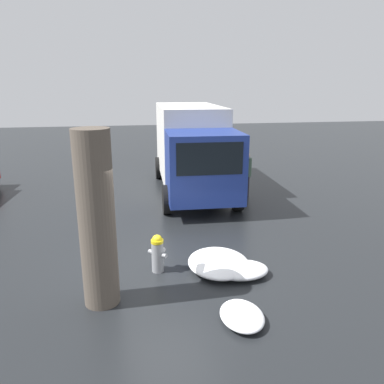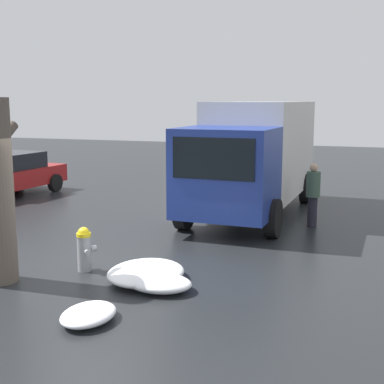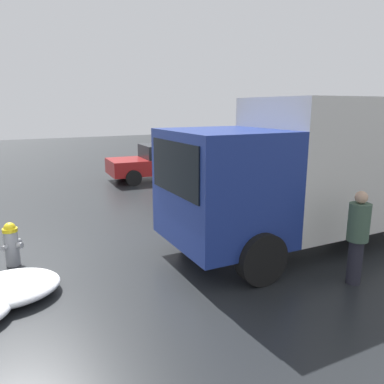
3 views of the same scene
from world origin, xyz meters
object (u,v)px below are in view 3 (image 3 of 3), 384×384
Objects in this scene: pedestrian at (358,234)px; delivery_truck at (328,166)px; fire_hydrant at (12,243)px; parked_car at (164,161)px.

delivery_truck is at bearing -29.94° from pedestrian.
fire_hydrant is 8.92m from parked_car.
pedestrian reaches higher than parked_car.
delivery_truck is 1.54× the size of parked_car.
pedestrian reaches higher than fire_hydrant.
fire_hydrant is at bearing 58.42° from pedestrian.
delivery_truck is 4.37× the size of pedestrian.
fire_hydrant is at bearing 141.43° from parked_car.
delivery_truck reaches higher than pedestrian.
parked_car is (-0.10, 8.33, -0.94)m from delivery_truck.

